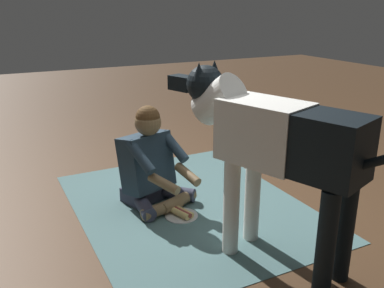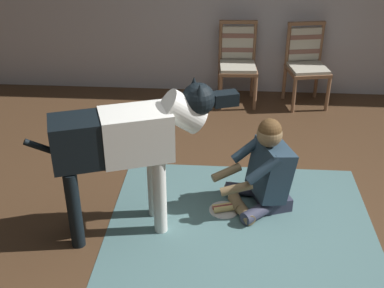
# 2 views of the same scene
# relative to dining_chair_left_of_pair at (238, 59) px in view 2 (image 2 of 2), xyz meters

# --- Properties ---
(ground_plane) EXTENTS (15.70, 15.70, 0.00)m
(ground_plane) POSITION_rel_dining_chair_left_of_pair_xyz_m (0.14, -2.68, -0.54)
(ground_plane) COLOR #4C3320
(area_rug) EXTENTS (2.16, 1.72, 0.01)m
(area_rug) POSITION_rel_dining_chair_left_of_pair_xyz_m (0.02, -2.52, -0.54)
(area_rug) COLOR slate
(area_rug) RESTS_ON ground
(dining_chair_left_of_pair) EXTENTS (0.48, 0.49, 0.98)m
(dining_chair_left_of_pair) POSITION_rel_dining_chair_left_of_pair_xyz_m (0.00, 0.00, 0.00)
(dining_chair_left_of_pair) COLOR brown
(dining_chair_left_of_pair) RESTS_ON ground
(dining_chair_right_of_pair) EXTENTS (0.54, 0.54, 0.98)m
(dining_chair_right_of_pair) POSITION_rel_dining_chair_left_of_pair_xyz_m (0.83, -0.00, 0.00)
(dining_chair_right_of_pair) COLOR brown
(dining_chair_right_of_pair) RESTS_ON ground
(person_sitting_on_floor) EXTENTS (0.71, 0.60, 0.82)m
(person_sitting_on_floor) POSITION_rel_dining_chair_left_of_pair_xyz_m (0.21, -2.27, -0.21)
(person_sitting_on_floor) COLOR #35374B
(person_sitting_on_floor) RESTS_ON ground
(large_dog) EXTENTS (1.52, 0.67, 1.21)m
(large_dog) POSITION_rel_dining_chair_left_of_pair_xyz_m (-0.84, -2.64, 0.25)
(large_dog) COLOR silver
(large_dog) RESTS_ON ground
(hot_dog_on_plate) EXTENTS (0.25, 0.25, 0.06)m
(hot_dog_on_plate) POSITION_rel_dining_chair_left_of_pair_xyz_m (-0.11, -2.38, -0.52)
(hot_dog_on_plate) COLOR silver
(hot_dog_on_plate) RESTS_ON ground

